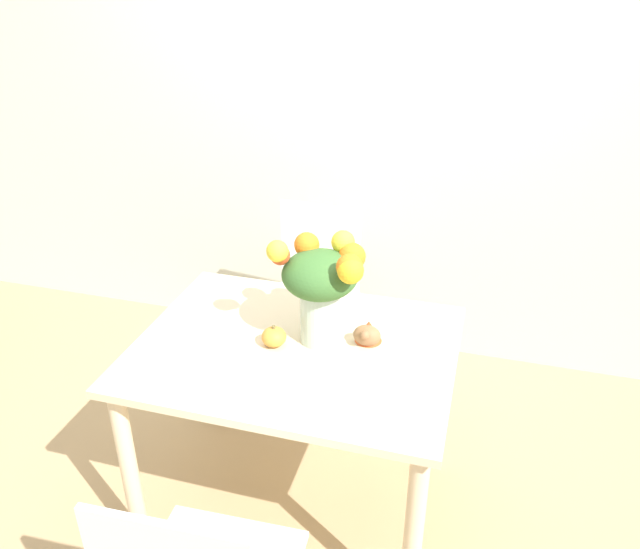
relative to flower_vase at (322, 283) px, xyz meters
The scene contains 7 objects.
ground_plane 0.99m from the flower_vase, 144.17° to the right, with size 12.00×12.00×0.00m, color tan.
wall_back 1.27m from the flower_vase, 93.79° to the left, with size 8.00×0.06×2.70m.
dining_table 0.36m from the flower_vase, 144.17° to the right, with size 1.11×0.85×0.75m.
flower_vase is the anchor object (origin of this frame).
pumpkin 0.26m from the flower_vase, 152.67° to the right, with size 0.09×0.09×0.08m.
turkey_figurine 0.25m from the flower_vase, 10.69° to the left, with size 0.10×0.13×0.08m.
dining_chair_near_window 0.91m from the flower_vase, 109.43° to the left, with size 0.44×0.44×0.92m.
Camera 1 is at (0.58, -1.73, 1.98)m, focal length 35.00 mm.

